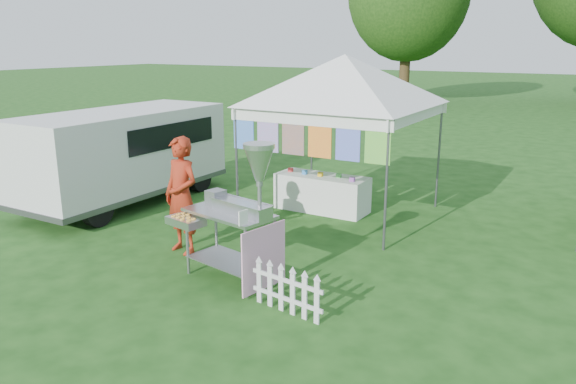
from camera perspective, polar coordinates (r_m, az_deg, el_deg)
The scene contains 7 objects.
ground at distance 8.04m, azimuth -5.49°, elevation -8.59°, with size 120.00×120.00×0.00m, color #184213.
canopy_main at distance 10.39m, azimuth 5.81°, elevation 13.70°, with size 4.24×4.24×3.45m.
donut_cart at distance 7.45m, azimuth -5.01°, elevation -1.00°, with size 1.55×0.96×1.97m.
vendor at distance 8.80m, azimuth -10.76°, elevation -0.36°, with size 0.67×0.44×1.83m, color #9C2713.
cargo_van at distance 12.01m, azimuth -16.02°, elevation 3.86°, with size 1.82×4.53×1.88m.
picket_fence at distance 6.90m, azimuth -0.12°, elevation -10.03°, with size 1.07×0.18×0.56m.
display_table at distance 10.99m, azimuth 3.46°, elevation -0.10°, with size 1.80×0.70×0.70m, color white.
Camera 1 is at (4.39, -5.92, 3.20)m, focal length 35.00 mm.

